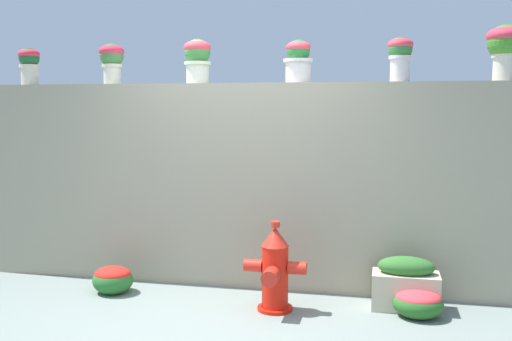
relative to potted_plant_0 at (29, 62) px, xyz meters
The scene contains 12 objects.
ground_plane 3.50m from the potted_plant_0, 28.58° to the right, with size 24.00×24.00×0.00m, color gray.
stone_wall 2.67m from the potted_plant_0, ahead, with size 5.41×0.37×1.99m, color gray.
potted_plant_0 is the anchor object (origin of this frame).
potted_plant_1 0.93m from the potted_plant_0, ahead, with size 0.25×0.25×0.42m.
potted_plant_2 1.86m from the potted_plant_0, ahead, with size 0.27×0.27×0.43m.
potted_plant_3 2.85m from the potted_plant_0, ahead, with size 0.28×0.28×0.41m.
potted_plant_4 3.80m from the potted_plant_0, ahead, with size 0.23×0.23×0.41m.
potted_plant_5 4.69m from the potted_plant_0, ahead, with size 0.33×0.33×0.50m.
fire_hydrant 3.42m from the potted_plant_0, 14.86° to the right, with size 0.55×0.44×0.79m.
flower_bush_left 4.55m from the potted_plant_0, ahead, with size 0.42×0.38×0.24m.
flower_bush_right 2.47m from the potted_plant_0, 26.38° to the right, with size 0.39×0.35×0.27m.
planter_box 4.39m from the potted_plant_0, ahead, with size 0.58×0.30×0.47m.
Camera 1 is at (1.30, -4.32, 1.77)m, focal length 41.28 mm.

